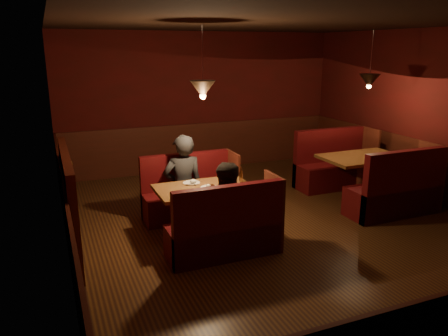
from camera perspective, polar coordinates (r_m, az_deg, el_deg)
name	(u,v)px	position (r m, az deg, el deg)	size (l,w,h in m)	color
room	(264,159)	(6.22, 5.31, 1.23)	(6.02, 7.02, 2.92)	black
main_table	(205,198)	(6.11, -2.50, -3.92)	(1.32, 0.80, 0.93)	#4D3018
main_bench_far	(190,197)	(6.87, -4.48, -3.79)	(1.46, 0.52, 0.99)	black
main_bench_near	(227,233)	(5.55, 0.35, -8.54)	(1.46, 0.52, 0.99)	black
second_table	(362,167)	(7.89, 17.55, 0.07)	(1.38, 0.88, 0.78)	#4D3018
second_bench_far	(334,168)	(8.59, 14.12, -0.04)	(1.53, 0.57, 1.09)	black
second_bench_near	(397,194)	(7.39, 21.64, -3.21)	(1.53, 0.57, 1.09)	black
diner_a	(183,167)	(6.59, -5.39, 0.16)	(0.61, 0.40, 1.69)	black
diner_b	(231,194)	(5.59, 0.87, -3.46)	(0.74, 0.58, 1.52)	black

